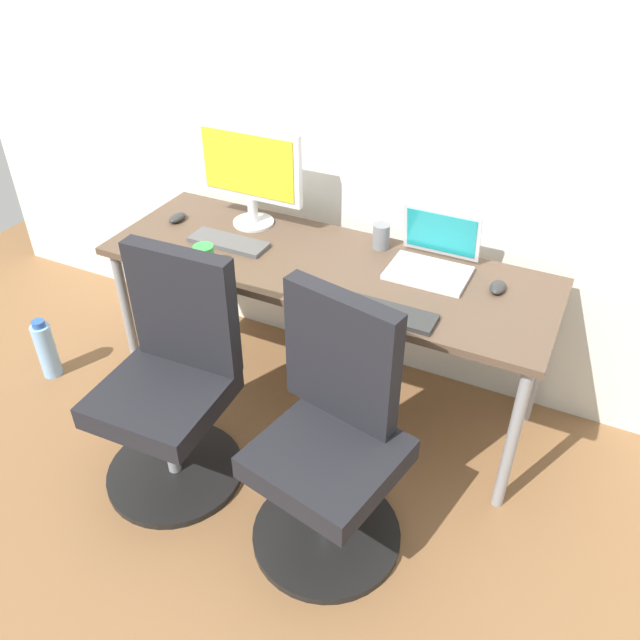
# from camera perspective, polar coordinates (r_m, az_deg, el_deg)

# --- Properties ---
(ground_plane) EXTENTS (5.28, 5.28, 0.00)m
(ground_plane) POSITION_cam_1_polar(r_m,az_deg,el_deg) (3.00, 0.42, -6.69)
(ground_plane) COLOR brown
(back_wall) EXTENTS (4.40, 0.04, 2.60)m
(back_wall) POSITION_cam_1_polar(r_m,az_deg,el_deg) (2.67, 4.41, 19.95)
(back_wall) COLOR silver
(back_wall) RESTS_ON ground
(desk) EXTENTS (1.82, 0.62, 0.71)m
(desk) POSITION_cam_1_polar(r_m,az_deg,el_deg) (2.61, 0.48, 3.90)
(desk) COLOR brown
(desk) RESTS_ON ground
(office_chair_left) EXTENTS (0.54, 0.54, 0.94)m
(office_chair_left) POSITION_cam_1_polar(r_m,az_deg,el_deg) (2.47, -12.98, -5.70)
(office_chair_left) COLOR black
(office_chair_left) RESTS_ON ground
(office_chair_right) EXTENTS (0.54, 0.54, 0.94)m
(office_chair_right) POSITION_cam_1_polar(r_m,az_deg,el_deg) (2.20, 1.05, -10.85)
(office_chair_right) COLOR black
(office_chair_right) RESTS_ON ground
(water_bottle_on_floor) EXTENTS (0.09, 0.09, 0.31)m
(water_bottle_on_floor) POSITION_cam_1_polar(r_m,az_deg,el_deg) (3.29, -23.12, -2.41)
(water_bottle_on_floor) COLOR #8CBFF2
(water_bottle_on_floor) RESTS_ON ground
(desktop_monitor) EXTENTS (0.48, 0.18, 0.43)m
(desktop_monitor) POSITION_cam_1_polar(r_m,az_deg,el_deg) (2.79, -6.24, 13.09)
(desktop_monitor) COLOR silver
(desktop_monitor) RESTS_ON desk
(open_laptop) EXTENTS (0.31, 0.27, 0.22)m
(open_laptop) POSITION_cam_1_polar(r_m,az_deg,el_deg) (2.55, 10.04, 5.57)
(open_laptop) COLOR silver
(open_laptop) RESTS_ON desk
(keyboard_by_monitor) EXTENTS (0.34, 0.12, 0.02)m
(keyboard_by_monitor) POSITION_cam_1_polar(r_m,az_deg,el_deg) (2.73, -8.12, 6.86)
(keyboard_by_monitor) COLOR #515156
(keyboard_by_monitor) RESTS_ON desk
(keyboard_by_laptop) EXTENTS (0.34, 0.12, 0.02)m
(keyboard_by_laptop) POSITION_cam_1_polar(r_m,az_deg,el_deg) (2.27, 6.09, 0.60)
(keyboard_by_laptop) COLOR #2D2D2D
(keyboard_by_laptop) RESTS_ON desk
(mouse_by_monitor) EXTENTS (0.06, 0.10, 0.03)m
(mouse_by_monitor) POSITION_cam_1_polar(r_m,az_deg,el_deg) (2.96, -12.55, 8.86)
(mouse_by_monitor) COLOR #2D2D2D
(mouse_by_monitor) RESTS_ON desk
(mouse_by_laptop) EXTENTS (0.06, 0.10, 0.03)m
(mouse_by_laptop) POSITION_cam_1_polar(r_m,az_deg,el_deg) (2.48, 15.50, 2.83)
(mouse_by_laptop) COLOR #2D2D2D
(mouse_by_laptop) RESTS_ON desk
(coffee_mug) EXTENTS (0.08, 0.08, 0.09)m
(coffee_mug) POSITION_cam_1_polar(r_m,az_deg,el_deg) (2.57, -10.24, 5.57)
(coffee_mug) COLOR green
(coffee_mug) RESTS_ON desk
(pen_cup) EXTENTS (0.07, 0.07, 0.10)m
(pen_cup) POSITION_cam_1_polar(r_m,az_deg,el_deg) (2.67, 5.45, 7.41)
(pen_cup) COLOR slate
(pen_cup) RESTS_ON desk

